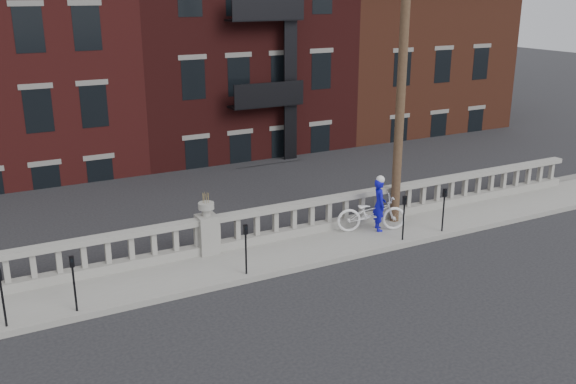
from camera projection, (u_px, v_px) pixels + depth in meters
name	position (u px, v px, depth m)	size (l,w,h in m)	color
ground	(271.00, 318.00, 14.71)	(120.00, 120.00, 0.00)	black
sidewalk	(221.00, 267.00, 17.21)	(32.00, 2.20, 0.15)	gray
balustrade	(207.00, 236.00, 17.84)	(28.00, 0.34, 1.03)	gray
planter_pedestal	(207.00, 230.00, 17.78)	(0.55, 0.55, 1.76)	gray
lower_level	(84.00, 80.00, 33.56)	(80.00, 44.00, 20.80)	#605E59
utility_pole	(403.00, 59.00, 18.92)	(1.60, 0.28, 10.00)	#422D1E
parking_meter_a	(2.00, 291.00, 13.80)	(0.10, 0.09, 1.36)	black
parking_meter_b	(73.00, 277.00, 14.47)	(0.10, 0.09, 1.36)	black
parking_meter_c	(246.00, 244.00, 16.38)	(0.10, 0.09, 1.36)	black
parking_meter_d	(404.00, 213.00, 18.63)	(0.10, 0.09, 1.36)	black
parking_meter_e	(444.00, 205.00, 19.30)	(0.10, 0.09, 1.36)	black
bicycle	(372.00, 213.00, 19.46)	(0.74, 2.13, 1.12)	white
cyclist	(379.00, 205.00, 19.44)	(0.59, 0.39, 1.62)	#0C0BAA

